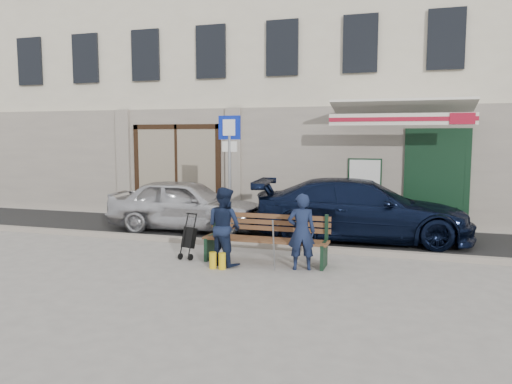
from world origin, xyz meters
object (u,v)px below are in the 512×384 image
at_px(car_silver, 186,205).
at_px(parking_sign, 230,157).
at_px(man, 302,232).
at_px(woman, 224,226).
at_px(bench, 263,239).
at_px(car_navy, 362,210).
at_px(stroller, 189,239).

bearing_deg(car_silver, parking_sign, -126.01).
bearing_deg(man, woman, -12.85).
bearing_deg(man, bench, -34.23).
bearing_deg(car_silver, car_navy, -93.34).
bearing_deg(bench, car_navy, 59.13).
relative_size(parking_sign, man, 2.06).
bearing_deg(car_navy, bench, 143.23).
distance_m(car_silver, bench, 3.81).
height_order(man, stroller, man).
bearing_deg(parking_sign, bench, -47.37).
bearing_deg(man, car_silver, -54.35).
height_order(parking_sign, woman, parking_sign).
distance_m(car_navy, bench, 3.10).
xyz_separation_m(car_silver, parking_sign, (1.55, -0.95, 1.27)).
relative_size(car_navy, man, 3.55).
bearing_deg(stroller, woman, -0.78).
relative_size(car_silver, parking_sign, 1.37).
bearing_deg(bench, parking_sign, 127.96).
xyz_separation_m(car_navy, man, (-0.79, -2.91, -0.02)).
bearing_deg(woman, man, -152.75).
height_order(bench, man, man).
distance_m(parking_sign, woman, 2.38).
bearing_deg(car_navy, parking_sign, 103.99).
relative_size(parking_sign, stroller, 3.24).
distance_m(car_navy, man, 3.01).
distance_m(car_navy, stroller, 4.13).
xyz_separation_m(car_navy, woman, (-2.24, -2.99, 0.02)).
relative_size(parking_sign, bench, 1.19).
bearing_deg(car_silver, woman, -147.89).
bearing_deg(man, parking_sign, -58.56).
bearing_deg(woman, stroller, 6.23).
height_order(bench, woman, woman).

